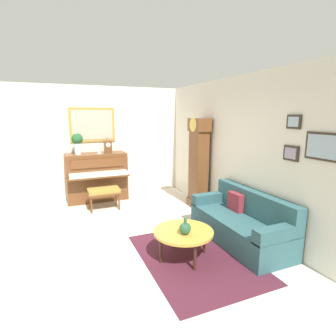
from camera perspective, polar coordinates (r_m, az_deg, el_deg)
ground_plane at (r=4.97m, az=-11.60°, el=-14.60°), size 6.40×6.00×0.10m
wall_left at (r=7.08m, az=-16.26°, el=5.27°), size 0.13×4.90×2.80m
wall_back at (r=5.48m, az=13.21°, el=3.69°), size 5.30×0.13×2.80m
area_rug at (r=4.24m, az=5.80°, el=-18.38°), size 2.10×1.50×0.01m
piano at (r=6.86m, az=-14.90°, el=-1.76°), size 0.87×1.44×1.17m
piano_bench at (r=6.17m, az=-13.50°, el=-4.94°), size 0.42×0.70×0.48m
grandfather_clock at (r=6.08m, az=6.49°, el=0.48°), size 0.52×0.34×2.03m
couch at (r=4.76m, az=15.39°, el=-11.15°), size 1.90×0.80×0.84m
coffee_table at (r=4.05m, az=3.32°, el=-13.52°), size 0.88×0.88×0.43m
mantel_clock at (r=6.78m, az=-12.68°, el=4.63°), size 0.13×0.18×0.38m
flower_vase at (r=6.68m, az=-18.74°, el=5.44°), size 0.26×0.26×0.58m
teacup at (r=6.69m, az=-14.42°, el=3.18°), size 0.12×0.12×0.06m
green_jug at (r=3.89m, az=3.66°, el=-12.68°), size 0.17×0.17×0.24m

